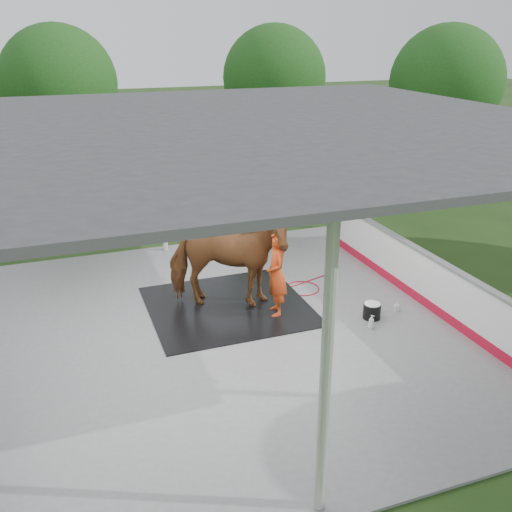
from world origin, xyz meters
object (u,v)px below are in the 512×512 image
object	(u,v)px
wash_bucket	(372,311)
horse	(227,260)
dasher_board	(416,274)
handler	(277,274)

from	to	relation	value
wash_bucket	horse	bearing A→B (deg)	150.12
dasher_board	handler	distance (m)	3.21
dasher_board	horse	size ratio (longest dim) A/B	3.20
wash_bucket	handler	bearing A→B (deg)	153.99
horse	handler	size ratio (longest dim) A/B	1.40
dasher_board	horse	xyz separation A→B (m)	(-4.03, 0.92, 0.54)
wash_bucket	dasher_board	bearing A→B (deg)	22.42
horse	dasher_board	bearing A→B (deg)	-80.92
horse	handler	distance (m)	1.08
handler	dasher_board	bearing A→B (deg)	94.83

